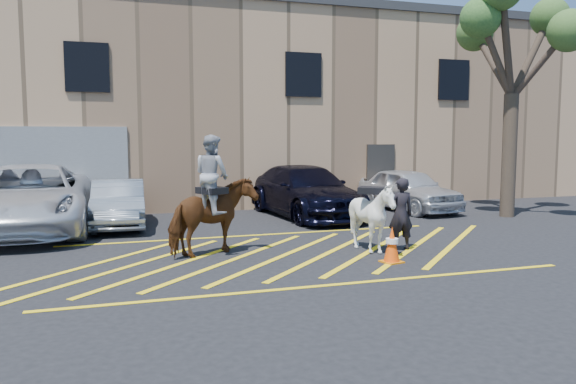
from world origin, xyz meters
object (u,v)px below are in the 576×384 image
object	(u,v)px
car_white_pickup	(29,199)
handler	(401,214)
car_blue_suv	(306,191)
saddled_white	(372,217)
traffic_cone	(392,245)
car_silver_sedan	(118,203)
mounted_bay	(212,207)
tree	(514,31)
car_white_suv	(408,189)

from	to	relation	value
car_white_pickup	handler	xyz separation A→B (m)	(8.11, -5.05, -0.08)
car_blue_suv	saddled_white	bearing A→B (deg)	-100.28
car_white_pickup	traffic_cone	distance (m)	9.56
car_white_pickup	car_silver_sedan	distance (m)	2.25
car_white_pickup	mounted_bay	xyz separation A→B (m)	(4.05, -4.30, 0.15)
car_silver_sedan	mounted_bay	bearing A→B (deg)	-65.78
car_white_pickup	car_silver_sedan	bearing A→B (deg)	6.19
saddled_white	car_white_pickup	bearing A→B (deg)	145.58
handler	traffic_cone	bearing A→B (deg)	57.02
handler	tree	world-z (taller)	tree
car_white_pickup	car_silver_sedan	world-z (taller)	car_white_pickup
car_blue_suv	car_white_suv	world-z (taller)	car_blue_suv
traffic_cone	car_white_suv	bearing A→B (deg)	57.70
handler	tree	bearing A→B (deg)	-145.00
car_silver_sedan	car_white_suv	bearing A→B (deg)	4.81
handler	mounted_bay	distance (m)	4.14
handler	mounted_bay	size ratio (longest dim) A/B	0.63
mounted_bay	saddled_white	world-z (taller)	mounted_bay
car_white_suv	mounted_bay	distance (m)	9.02
car_blue_suv	handler	distance (m)	5.51
car_silver_sedan	handler	distance (m)	7.90
handler	tree	size ratio (longest dim) A/B	0.22
saddled_white	tree	world-z (taller)	tree
car_silver_sedan	car_blue_suv	xyz separation A→B (m)	(5.63, 0.24, 0.14)
car_white_suv	handler	size ratio (longest dim) A/B	2.61
handler	mounted_bay	world-z (taller)	mounted_bay
car_white_pickup	traffic_cone	size ratio (longest dim) A/B	8.72
car_silver_sedan	traffic_cone	bearing A→B (deg)	-48.77
tree	handler	bearing A→B (deg)	-148.45
car_silver_sedan	saddled_white	xyz separation A→B (m)	(5.17, -5.29, 0.12)
car_white_pickup	car_silver_sedan	xyz separation A→B (m)	(2.23, 0.22, -0.23)
car_silver_sedan	car_white_suv	world-z (taller)	car_white_suv
car_white_pickup	saddled_white	world-z (taller)	car_white_pickup
tree	saddled_white	bearing A→B (deg)	-151.23
handler	saddled_white	xyz separation A→B (m)	(-0.71, -0.02, -0.04)
car_silver_sedan	traffic_cone	size ratio (longest dim) A/B	5.42
traffic_cone	tree	distance (m)	9.56
car_blue_suv	traffic_cone	world-z (taller)	car_blue_suv
saddled_white	mounted_bay	bearing A→B (deg)	166.99
traffic_cone	car_blue_suv	bearing A→B (deg)	85.44
car_white_pickup	handler	distance (m)	9.56
saddled_white	handler	bearing A→B (deg)	1.71
car_white_pickup	saddled_white	size ratio (longest dim) A/B	3.45
car_white_pickup	saddled_white	distance (m)	8.97
car_silver_sedan	car_white_suv	distance (m)	9.37
traffic_cone	tree	world-z (taller)	tree
car_silver_sedan	tree	size ratio (longest dim) A/B	0.54
car_silver_sedan	saddled_white	distance (m)	7.40
traffic_cone	car_white_pickup	bearing A→B (deg)	140.25
car_white_suv	traffic_cone	size ratio (longest dim) A/B	5.75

